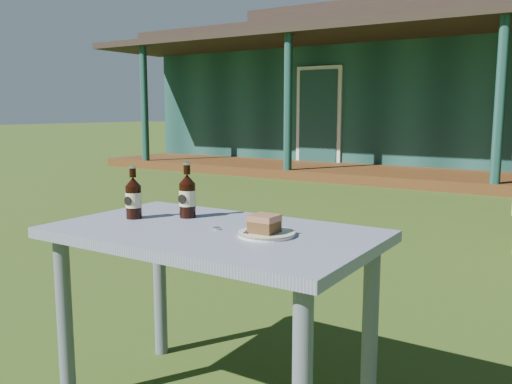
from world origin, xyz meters
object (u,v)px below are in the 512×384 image
Objects in this scene: plate at (266,233)px; cake_slice at (264,224)px; cafe_table at (213,256)px; cola_bottle_far at (133,197)px; cola_bottle_near at (187,195)px.

cake_slice reaches higher than plate.
cafe_table is 0.43m from cola_bottle_far.
plate is 0.04m from cake_slice.
plate is 0.95× the size of cola_bottle_far.
cafe_table is 5.88× the size of plate.
plate is at bearing -13.64° from cola_bottle_near.
cake_slice is (-0.00, -0.01, 0.04)m from plate.
cake_slice is 0.43× the size of cola_bottle_far.
cola_bottle_near is 1.06× the size of cola_bottle_far.
cafe_table is at bearing -179.27° from cake_slice.
cola_bottle_near is at bearing 150.87° from cafe_table.
cafe_table is 5.29× the size of cola_bottle_near.
cola_bottle_near reaches higher than plate.
cafe_table is at bearing 1.66° from cola_bottle_far.
plate is at bearing 2.36° from cola_bottle_far.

